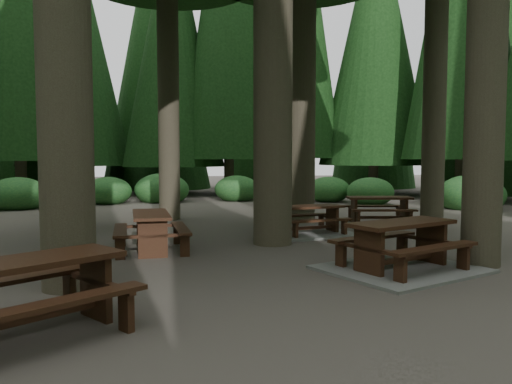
{
  "coord_description": "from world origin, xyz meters",
  "views": [
    {
      "loc": [
        -1.23,
        -10.44,
        1.9
      ],
      "look_at": [
        0.53,
        0.83,
        1.1
      ],
      "focal_mm": 35.0,
      "sensor_mm": 36.0,
      "label": 1
    }
  ],
  "objects": [
    {
      "name": "picnic_table_b",
      "position": [
        -1.78,
        -0.27,
        0.51
      ],
      "size": [
        1.61,
        1.92,
        0.78
      ],
      "rotation": [
        0.0,
        0.0,
        1.67
      ],
      "color": "#381710",
      "rests_on": "ground"
    },
    {
      "name": "picnic_table_e",
      "position": [
        -2.8,
        -4.94,
        0.55
      ],
      "size": [
        2.46,
        2.4,
        0.83
      ],
      "rotation": [
        0.0,
        0.0,
        0.67
      ],
      "color": "#381710",
      "rests_on": "ground"
    },
    {
      "name": "picnic_table_d",
      "position": [
        4.43,
        3.01,
        0.51
      ],
      "size": [
        1.98,
        1.69,
        0.77
      ],
      "rotation": [
        0.0,
        0.0,
        -0.15
      ],
      "color": "#381710",
      "rests_on": "ground"
    },
    {
      "name": "ground",
      "position": [
        0.0,
        0.0,
        0.0
      ],
      "size": [
        80.0,
        80.0,
        0.0
      ],
      "primitive_type": "plane",
      "color": "#4E483F",
      "rests_on": "ground"
    },
    {
      "name": "shrub_ring",
      "position": [
        0.7,
        0.75,
        0.4
      ],
      "size": [
        23.86,
        24.64,
        1.49
      ],
      "color": "#205D2B",
      "rests_on": "ground"
    },
    {
      "name": "picnic_table_c",
      "position": [
        1.94,
        1.37,
        0.23
      ],
      "size": [
        2.45,
        2.19,
        0.71
      ],
      "rotation": [
        0.0,
        0.0,
        0.24
      ],
      "color": "gray",
      "rests_on": "ground"
    },
    {
      "name": "picnic_table_a",
      "position": [
        2.45,
        -2.68,
        0.29
      ],
      "size": [
        3.07,
        2.86,
        0.83
      ],
      "rotation": [
        0.0,
        0.0,
        0.43
      ],
      "color": "gray",
      "rests_on": "ground"
    }
  ]
}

